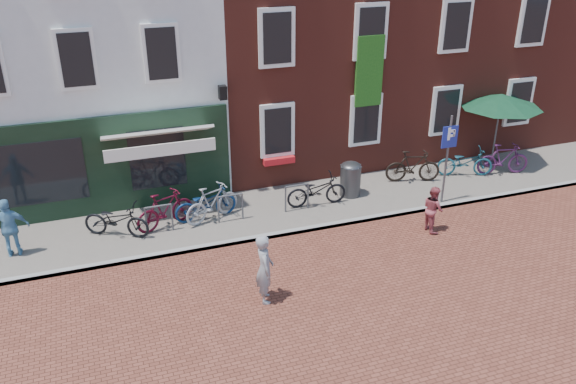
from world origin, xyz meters
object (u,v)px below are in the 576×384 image
object	(u,v)px
boy	(433,209)
bicycle_4	(317,190)
bicycle_3	(212,203)
woman	(265,269)
bicycle_6	(465,162)
litter_bin	(350,177)
bicycle_2	(206,203)
parking_sign	(448,149)
bicycle_1	(165,210)
bicycle_0	(116,220)
parasol	(501,98)
bicycle_7	(503,159)
bicycle_5	(413,166)
cafe_person	(10,228)

from	to	relation	value
boy	bicycle_4	xyz separation A→B (m)	(-2.53, 2.34, -0.08)
bicycle_3	woman	bearing A→B (deg)	161.30
boy	bicycle_6	world-z (taller)	boy
litter_bin	bicycle_2	bearing A→B (deg)	-179.64
parking_sign	bicycle_1	xyz separation A→B (m)	(-8.13, 1.23, -1.19)
bicycle_4	bicycle_0	bearing A→B (deg)	92.26
bicycle_0	parasol	bearing A→B (deg)	-56.80
bicycle_7	bicycle_3	bearing A→B (deg)	102.42
woman	bicycle_4	size ratio (longest dim) A/B	0.92
bicycle_6	woman	bearing A→B (deg)	136.84
woman	bicycle_4	distance (m)	4.86
parasol	bicycle_5	bearing A→B (deg)	-171.40
bicycle_1	bicycle_5	distance (m)	8.05
bicycle_1	bicycle_5	xyz separation A→B (m)	(8.04, 0.40, 0.00)
cafe_person	parasol	bearing A→B (deg)	-176.46
bicycle_1	bicycle_2	size ratio (longest dim) A/B	0.97
bicycle_1	bicycle_5	world-z (taller)	same
bicycle_3	bicycle_4	distance (m)	3.14
parasol	boy	world-z (taller)	parasol
bicycle_2	bicycle_3	distance (m)	0.22
bicycle_6	cafe_person	bearing A→B (deg)	111.26
bicycle_2	litter_bin	bearing A→B (deg)	-97.42
cafe_person	bicycle_5	xyz separation A→B (m)	(11.93, 0.62, -0.25)
bicycle_5	bicycle_4	bearing A→B (deg)	115.52
bicycle_0	bicycle_7	xyz separation A→B (m)	(12.51, 0.02, 0.05)
parasol	bicycle_2	xyz separation A→B (m)	(-10.39, -0.81, -1.83)
parasol	bicycle_6	size ratio (longest dim) A/B	1.52
cafe_person	bicycle_6	xyz separation A→B (m)	(13.81, 0.47, -0.31)
cafe_person	bicycle_4	bearing A→B (deg)	179.75
bicycle_7	parking_sign	bearing A→B (deg)	123.59
woman	parking_sign	bearing A→B (deg)	-58.20
litter_bin	bicycle_5	distance (m)	2.35
woman	bicycle_5	world-z (taller)	woman
bicycle_4	litter_bin	bearing A→B (deg)	-73.53
bicycle_3	bicycle_6	bearing A→B (deg)	-110.99
bicycle_1	bicycle_6	xyz separation A→B (m)	(9.92, 0.26, -0.05)
litter_bin	woman	bearing A→B (deg)	-134.07
litter_bin	bicycle_6	bearing A→B (deg)	1.45
woman	bicycle_3	distance (m)	4.07
parking_sign	bicycle_7	distance (m)	3.49
bicycle_0	bicycle_1	size ratio (longest dim) A/B	1.03
bicycle_0	bicycle_6	bearing A→B (deg)	-59.58
woman	cafe_person	world-z (taller)	woman
parasol	bicycle_0	distance (m)	13.04
parking_sign	bicycle_6	distance (m)	2.64
bicycle_4	bicycle_5	bearing A→B (deg)	-78.32
bicycle_2	parasol	bearing A→B (deg)	-93.32
bicycle_1	bicycle_4	distance (m)	4.46
bicycle_2	bicycle_4	bearing A→B (deg)	-102.46
cafe_person	bicycle_4	size ratio (longest dim) A/B	0.86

